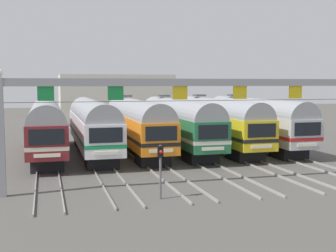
{
  "coord_description": "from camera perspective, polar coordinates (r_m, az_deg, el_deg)",
  "views": [
    {
      "loc": [
        -9.76,
        -39.17,
        6.19
      ],
      "look_at": [
        1.05,
        0.08,
        2.31
      ],
      "focal_mm": 47.96,
      "sensor_mm": 36.0,
      "label": 1
    }
  ],
  "objects": [
    {
      "name": "commuter_train_stainless",
      "position": [
        43.87,
        10.97,
        0.76
      ],
      "size": [
        2.88,
        18.06,
        5.05
      ],
      "color": "#B2B5BA",
      "rests_on": "ground"
    },
    {
      "name": "ground_plane",
      "position": [
        40.83,
        -1.39,
        -3.28
      ],
      "size": [
        160.0,
        160.0,
        0.0
      ],
      "primitive_type": "plane",
      "color": "#4C4944"
    },
    {
      "name": "commuter_train_white",
      "position": [
        39.51,
        -9.61,
        0.27
      ],
      "size": [
        2.88,
        18.06,
        4.77
      ],
      "color": "white",
      "rests_on": "ground"
    },
    {
      "name": "commuter_train_orange",
      "position": [
        40.09,
        -4.09,
        0.41
      ],
      "size": [
        2.88,
        18.06,
        5.05
      ],
      "color": "orange",
      "rests_on": "ground"
    },
    {
      "name": "catenary_gantry",
      "position": [
        27.47,
        5.43,
        3.61
      ],
      "size": [
        24.62,
        0.44,
        6.97
      ],
      "color": "gray",
      "rests_on": "ground"
    },
    {
      "name": "commuter_train_maroon",
      "position": [
        39.32,
        -15.23,
        0.14
      ],
      "size": [
        2.88,
        18.06,
        5.05
      ],
      "color": "maroon",
      "rests_on": "ground"
    },
    {
      "name": "commuter_train_yellow",
      "position": [
        42.29,
        6.26,
        0.66
      ],
      "size": [
        2.88,
        18.06,
        5.05
      ],
      "color": "gold",
      "rests_on": "ground"
    },
    {
      "name": "maintenance_building",
      "position": [
        76.08,
        -6.72,
        3.6
      ],
      "size": [
        18.29,
        10.0,
        7.59
      ],
      "primitive_type": "cube",
      "color": "beige",
      "rests_on": "ground"
    },
    {
      "name": "yard_signal_mast",
      "position": [
        23.98,
        -0.97,
        -4.52
      ],
      "size": [
        0.28,
        0.35,
        2.93
      ],
      "color": "#59595E",
      "rests_on": "ground"
    },
    {
      "name": "track_bed",
      "position": [
        57.33,
        -5.51,
        -0.71
      ],
      "size": [
        20.88,
        70.0,
        0.15
      ],
      "color": "gray",
      "rests_on": "ground"
    },
    {
      "name": "commuter_train_green",
      "position": [
        41.02,
        1.22,
        0.54
      ],
      "size": [
        2.88,
        18.06,
        5.05
      ],
      "color": "#236B42",
      "rests_on": "ground"
    }
  ]
}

